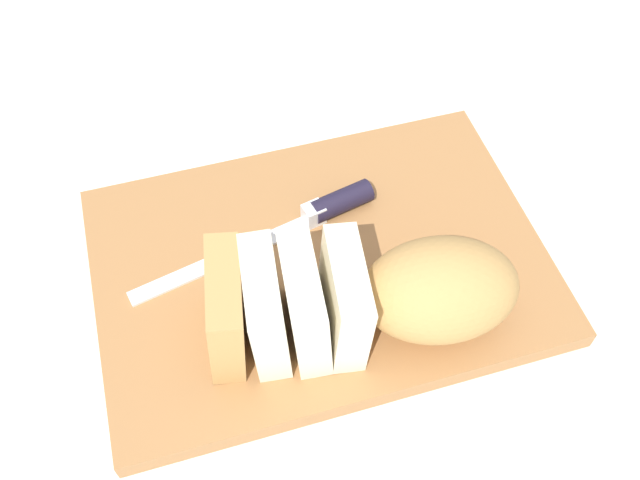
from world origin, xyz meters
name	(u,v)px	position (x,y,z in m)	size (l,w,h in m)	color
ground_plane	(320,271)	(0.00, 0.00, 0.00)	(3.00, 3.00, 0.00)	silver
cutting_board	(320,265)	(0.00, 0.00, 0.01)	(0.43, 0.30, 0.02)	#9E6B3D
bread_loaf	(371,297)	(-0.02, 0.08, 0.07)	(0.28, 0.14, 0.09)	tan
bread_knife	(317,213)	(-0.01, -0.05, 0.03)	(0.25, 0.08, 0.02)	silver
crumb_near_knife	(338,280)	(-0.01, 0.03, 0.02)	(0.01, 0.01, 0.01)	#996633
crumb_near_loaf	(318,320)	(0.02, 0.07, 0.02)	(0.00, 0.00, 0.00)	#996633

